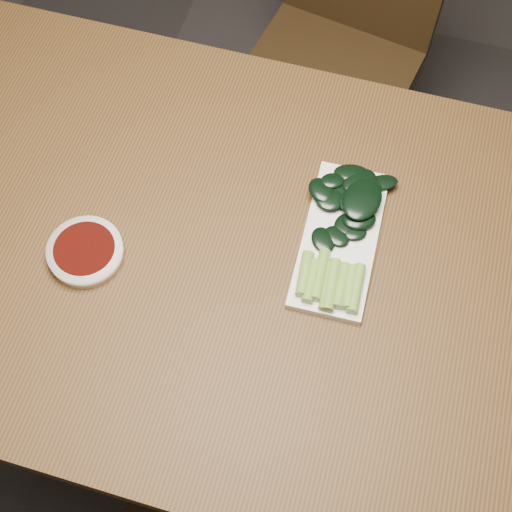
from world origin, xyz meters
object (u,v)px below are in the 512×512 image
at_px(serving_plate, 340,239).
at_px(gai_lan, 343,229).
at_px(table, 241,272).
at_px(sauce_bowl, 86,252).
at_px(chair_far, 340,42).

height_order(serving_plate, gai_lan, gai_lan).
distance_m(table, sauce_bowl, 0.26).
bearing_deg(serving_plate, gai_lan, 80.80).
bearing_deg(chair_far, sauce_bowl, -96.96).
relative_size(table, chair_far, 1.57).
distance_m(table, serving_plate, 0.18).
bearing_deg(chair_far, serving_plate, -69.18).
bearing_deg(serving_plate, sauce_bowl, -160.14).
bearing_deg(serving_plate, table, -156.96).
xyz_separation_m(chair_far, gai_lan, (0.13, -0.66, 0.29)).
xyz_separation_m(table, serving_plate, (0.15, 0.06, 0.08)).
relative_size(serving_plate, gai_lan, 1.00).
bearing_deg(table, sauce_bowl, -162.25).
bearing_deg(table, gai_lan, 25.59).
bearing_deg(sauce_bowl, table, 17.75).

